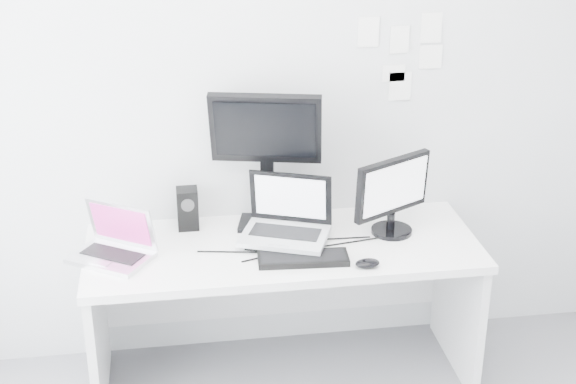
# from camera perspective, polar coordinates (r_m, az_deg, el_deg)

# --- Properties ---
(back_wall) EXTENTS (3.60, 0.00, 3.60)m
(back_wall) POSITION_cam_1_polar(r_m,az_deg,el_deg) (3.95, -1.09, 6.78)
(back_wall) COLOR silver
(back_wall) RESTS_ON ground
(desk) EXTENTS (1.80, 0.70, 0.73)m
(desk) POSITION_cam_1_polar(r_m,az_deg,el_deg) (4.04, -0.33, -8.19)
(desk) COLOR white
(desk) RESTS_ON ground
(macbook) EXTENTS (0.42, 0.40, 0.25)m
(macbook) POSITION_cam_1_polar(r_m,az_deg,el_deg) (3.75, -12.09, -2.81)
(macbook) COLOR silver
(macbook) RESTS_ON desk
(speaker) EXTENTS (0.12, 0.12, 0.20)m
(speaker) POSITION_cam_1_polar(r_m,az_deg,el_deg) (4.00, -6.83, -1.12)
(speaker) COLOR black
(speaker) RESTS_ON desk
(dell_laptop) EXTENTS (0.47, 0.42, 0.32)m
(dell_laptop) POSITION_cam_1_polar(r_m,az_deg,el_deg) (3.79, -0.24, -1.41)
(dell_laptop) COLOR #BABCC2
(dell_laptop) RESTS_ON desk
(rear_monitor) EXTENTS (0.54, 0.29, 0.69)m
(rear_monitor) POSITION_cam_1_polar(r_m,az_deg,el_deg) (3.89, -1.48, 2.29)
(rear_monitor) COLOR black
(rear_monitor) RESTS_ON desk
(samsung_monitor) EXTENTS (0.46, 0.37, 0.39)m
(samsung_monitor) POSITION_cam_1_polar(r_m,az_deg,el_deg) (3.92, 7.18, -0.21)
(samsung_monitor) COLOR black
(samsung_monitor) RESTS_ON desk
(keyboard) EXTENTS (0.41, 0.17, 0.03)m
(keyboard) POSITION_cam_1_polar(r_m,az_deg,el_deg) (3.71, 1.04, -4.54)
(keyboard) COLOR black
(keyboard) RESTS_ON desk
(mouse) EXTENTS (0.11, 0.08, 0.04)m
(mouse) POSITION_cam_1_polar(r_m,az_deg,el_deg) (3.67, 5.42, -4.84)
(mouse) COLOR black
(mouse) RESTS_ON desk
(wall_note_0) EXTENTS (0.10, 0.00, 0.14)m
(wall_note_0) POSITION_cam_1_polar(r_m,az_deg,el_deg) (3.95, 5.48, 10.75)
(wall_note_0) COLOR white
(wall_note_0) RESTS_ON back_wall
(wall_note_1) EXTENTS (0.09, 0.00, 0.13)m
(wall_note_1) POSITION_cam_1_polar(r_m,az_deg,el_deg) (4.00, 7.58, 10.22)
(wall_note_1) COLOR white
(wall_note_1) RESTS_ON back_wall
(wall_note_2) EXTENTS (0.10, 0.00, 0.14)m
(wall_note_2) POSITION_cam_1_polar(r_m,az_deg,el_deg) (4.03, 9.71, 10.93)
(wall_note_2) COLOR white
(wall_note_2) RESTS_ON back_wall
(wall_note_3) EXTENTS (0.11, 0.00, 0.08)m
(wall_note_3) POSITION_cam_1_polar(r_m,az_deg,el_deg) (4.03, 7.19, 8.01)
(wall_note_3) COLOR white
(wall_note_3) RESTS_ON back_wall
(wall_note_4) EXTENTS (0.11, 0.00, 0.14)m
(wall_note_4) POSITION_cam_1_polar(r_m,az_deg,el_deg) (4.06, 7.61, 7.13)
(wall_note_4) COLOR white
(wall_note_4) RESTS_ON back_wall
(wall_note_5) EXTENTS (0.11, 0.00, 0.11)m
(wall_note_5) POSITION_cam_1_polar(r_m,az_deg,el_deg) (4.07, 9.66, 9.04)
(wall_note_5) COLOR white
(wall_note_5) RESTS_ON back_wall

